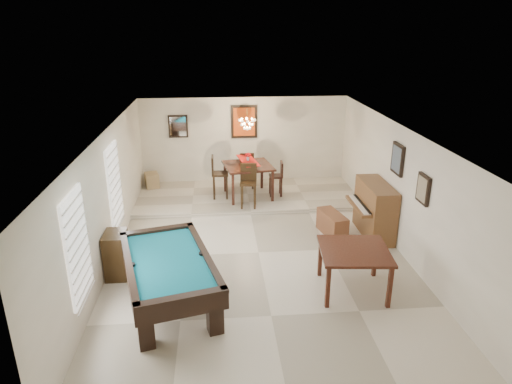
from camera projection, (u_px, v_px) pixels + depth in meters
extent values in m
cube|color=beige|center=(259.00, 253.00, 9.69)|extent=(6.00, 9.00, 0.02)
cube|color=silver|center=(244.00, 142.00, 13.44)|extent=(6.00, 0.04, 2.60)
cube|color=silver|center=(297.00, 339.00, 5.03)|extent=(6.00, 0.04, 2.60)
cube|color=silver|center=(107.00, 200.00, 8.98)|extent=(0.04, 9.00, 2.60)
cube|color=silver|center=(402.00, 191.00, 9.48)|extent=(0.04, 9.00, 2.60)
cube|color=white|center=(259.00, 132.00, 8.78)|extent=(6.00, 9.00, 0.04)
cube|color=beige|center=(248.00, 196.00, 12.70)|extent=(6.00, 2.50, 0.12)
cube|color=white|center=(77.00, 246.00, 6.90)|extent=(0.06, 1.00, 1.70)
cube|color=white|center=(114.00, 185.00, 9.51)|extent=(0.06, 1.00, 1.70)
cube|color=brown|center=(332.00, 224.00, 10.44)|extent=(0.56, 1.00, 0.52)
cube|color=black|center=(116.00, 255.00, 8.66)|extent=(0.40, 0.59, 0.89)
cube|color=#A18457|center=(152.00, 180.00, 13.15)|extent=(0.47, 0.54, 0.41)
cube|color=#D84C14|center=(244.00, 122.00, 13.19)|extent=(0.75, 0.06, 0.95)
cube|color=white|center=(178.00, 126.00, 13.07)|extent=(0.55, 0.06, 0.65)
cube|color=slate|center=(398.00, 159.00, 9.55)|extent=(0.06, 0.55, 0.65)
cube|color=gray|center=(423.00, 189.00, 8.41)|extent=(0.06, 0.45, 0.55)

